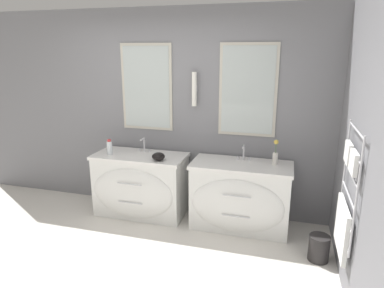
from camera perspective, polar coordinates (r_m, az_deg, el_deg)
The scene contains 11 objects.
ground_plane at distance 3.55m, azimuth -14.33°, elevation -21.06°, with size 16.00×16.00×0.00m, color silver.
wall_back at distance 4.48m, azimuth -4.36°, elevation 5.37°, with size 5.86×0.14×2.60m.
wall_right at distance 3.33m, azimuth 25.93°, elevation -0.01°, with size 0.13×3.52×2.60m.
vanity_left at distance 4.49m, azimuth -8.68°, elevation -6.71°, with size 1.18×0.62×0.80m.
vanity_right at distance 4.15m, azimuth 8.01°, elevation -8.56°, with size 1.18×0.62×0.80m.
faucet_left at distance 4.48m, azimuth -8.04°, elevation -0.19°, with size 0.17×0.12×0.19m.
faucet_right at distance 4.14m, azimuth 8.59°, elevation -1.50°, with size 0.17×0.12×0.19m.
toiletry_bottle at distance 4.45m, azimuth -13.58°, elevation -0.57°, with size 0.07×0.07×0.20m.
amenity_bowl at distance 4.13m, azimuth -5.62°, elevation -2.08°, with size 0.16×0.16×0.09m.
flower_vase at distance 4.05m, azimuth 13.72°, elevation -1.77°, with size 0.06×0.06×0.30m.
waste_bin at distance 3.86m, azimuth 20.39°, elevation -15.87°, with size 0.21×0.21×0.27m.
Camera 1 is at (1.55, -2.43, 2.08)m, focal length 32.00 mm.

